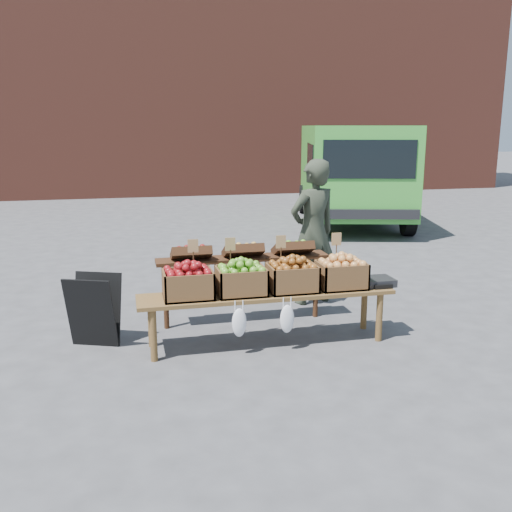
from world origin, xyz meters
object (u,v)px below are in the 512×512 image
object	(u,v)px
chalkboard_sign	(94,310)
crate_red_apples	(292,278)
delivery_van	(351,175)
vendor	(313,232)
back_table	(243,280)
crate_russet_pears	(241,281)
display_bench	(267,318)
crate_green_apples	(341,275)
crate_golden_apples	(188,284)
weighing_scale	(377,281)

from	to	relation	value
chalkboard_sign	crate_red_apples	size ratio (longest dim) A/B	1.55
delivery_van	chalkboard_sign	bearing A→B (deg)	-115.34
delivery_van	vendor	distance (m)	6.50
back_table	crate_russet_pears	size ratio (longest dim) A/B	4.20
vendor	back_table	size ratio (longest dim) A/B	0.89
display_bench	crate_red_apples	distance (m)	0.51
crate_russet_pears	crate_green_apples	bearing A→B (deg)	0.00
delivery_van	vendor	bearing A→B (deg)	-102.11
display_bench	crate_green_apples	bearing A→B (deg)	0.00
back_table	crate_green_apples	size ratio (longest dim) A/B	4.20
crate_golden_apples	crate_russet_pears	distance (m)	0.55
crate_russet_pears	crate_green_apples	size ratio (longest dim) A/B	1.00
vendor	crate_green_apples	distance (m)	1.32
vendor	back_table	xyz separation A→B (m)	(-1.05, -0.57, -0.42)
vendor	crate_russet_pears	xyz separation A→B (m)	(-1.22, -1.29, -0.23)
crate_russet_pears	crate_golden_apples	bearing A→B (deg)	180.00
delivery_van	crate_red_apples	world-z (taller)	delivery_van
back_table	vendor	bearing A→B (deg)	28.73
delivery_van	back_table	xyz separation A→B (m)	(-3.97, -6.38, -0.62)
chalkboard_sign	delivery_van	bearing A→B (deg)	71.73
delivery_van	crate_red_apples	distance (m)	7.97
chalkboard_sign	display_bench	size ratio (longest dim) A/B	0.29
delivery_van	weighing_scale	bearing A→B (deg)	-95.59
back_table	crate_green_apples	world-z (taller)	back_table
display_bench	crate_red_apples	size ratio (longest dim) A/B	5.40
chalkboard_sign	display_bench	world-z (taller)	chalkboard_sign
display_bench	vendor	bearing A→B (deg)	53.98
vendor	back_table	distance (m)	1.26
crate_green_apples	chalkboard_sign	bearing A→B (deg)	172.01
crate_golden_apples	crate_red_apples	bearing A→B (deg)	0.00
vendor	crate_red_apples	world-z (taller)	vendor
vendor	back_table	bearing A→B (deg)	10.25
back_table	delivery_van	bearing A→B (deg)	58.11
crate_golden_apples	weighing_scale	distance (m)	2.08
crate_golden_apples	vendor	bearing A→B (deg)	36.22
chalkboard_sign	crate_green_apples	xyz separation A→B (m)	(2.60, -0.37, 0.32)
crate_golden_apples	crate_green_apples	bearing A→B (deg)	0.00
display_bench	crate_red_apples	bearing A→B (deg)	0.00
delivery_van	crate_green_apples	bearing A→B (deg)	-98.55
display_bench	crate_golden_apples	xyz separation A→B (m)	(-0.82, 0.00, 0.42)
back_table	crate_red_apples	distance (m)	0.84
crate_golden_apples	crate_green_apples	size ratio (longest dim) A/B	1.00
vendor	crate_red_apples	distance (m)	1.47
delivery_van	display_bench	size ratio (longest dim) A/B	1.89
back_table	display_bench	world-z (taller)	back_table
crate_red_apples	weighing_scale	world-z (taller)	crate_red_apples
display_bench	back_table	bearing A→B (deg)	98.30
weighing_scale	crate_golden_apples	bearing A→B (deg)	180.00
vendor	crate_green_apples	xyz separation A→B (m)	(-0.12, -1.29, -0.23)
crate_red_apples	crate_green_apples	xyz separation A→B (m)	(0.55, 0.00, 0.00)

